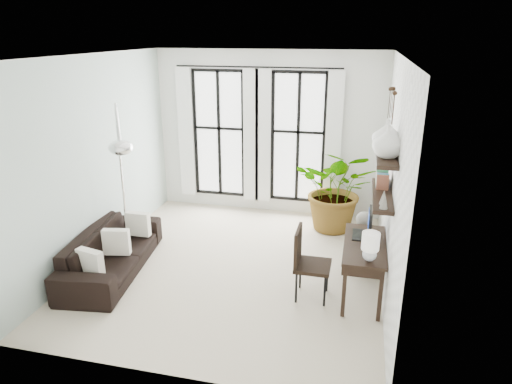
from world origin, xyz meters
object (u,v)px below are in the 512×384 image
(sofa, at_px, (112,251))
(desk_chair, at_px, (306,259))
(arc_lamp, at_px, (119,145))
(buddha, at_px, (362,243))
(desk, at_px, (364,249))
(plant, at_px, (338,189))

(sofa, xyz_separation_m, desk_chair, (2.99, -0.03, 0.25))
(arc_lamp, xyz_separation_m, buddha, (3.63, 0.69, -1.54))
(desk, height_order, arc_lamp, arc_lamp)
(desk_chair, bearing_deg, buddha, 55.60)
(sofa, relative_size, arc_lamp, 0.88)
(plant, distance_m, desk_chair, 2.44)
(plant, xyz_separation_m, desk_chair, (-0.26, -2.41, -0.21))
(desk_chair, xyz_separation_m, arc_lamp, (-2.88, 0.39, 1.34))
(sofa, height_order, buddha, buddha)
(desk_chair, bearing_deg, desk, 13.67)
(desk, bearing_deg, desk_chair, -166.54)
(plant, distance_m, desk, 2.29)
(desk_chair, bearing_deg, arc_lamp, 172.48)
(arc_lamp, relative_size, buddha, 2.80)
(plant, distance_m, buddha, 1.48)
(sofa, height_order, arc_lamp, arc_lamp)
(sofa, height_order, desk, desk)
(sofa, xyz_separation_m, arc_lamp, (0.10, 0.36, 1.59))
(plant, relative_size, desk_chair, 1.56)
(desk_chair, xyz_separation_m, buddha, (0.75, 1.08, -0.20))
(sofa, relative_size, desk_chair, 2.22)
(arc_lamp, bearing_deg, sofa, -106.38)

